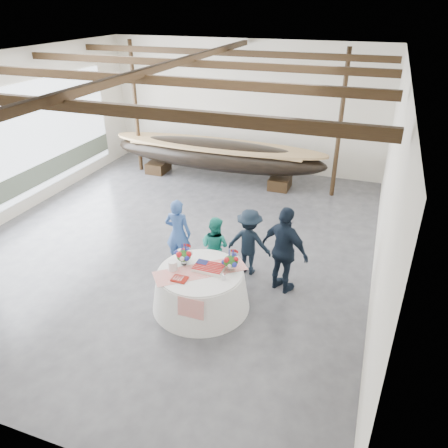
% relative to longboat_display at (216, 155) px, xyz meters
% --- Properties ---
extents(floor, '(10.00, 12.00, 0.01)m').
position_rel_longboat_display_xyz_m(floor, '(0.51, -4.40, -0.91)').
color(floor, '#3D3D42').
rests_on(floor, ground).
extents(wall_back, '(10.00, 0.02, 4.50)m').
position_rel_longboat_display_xyz_m(wall_back, '(0.51, 1.60, 1.34)').
color(wall_back, silver).
rests_on(wall_back, ground).
extents(wall_left, '(0.02, 12.00, 4.50)m').
position_rel_longboat_display_xyz_m(wall_left, '(-4.49, -4.40, 1.34)').
color(wall_left, silver).
rests_on(wall_left, ground).
extents(wall_right, '(0.02, 12.00, 4.50)m').
position_rel_longboat_display_xyz_m(wall_right, '(5.51, -4.40, 1.34)').
color(wall_right, silver).
rests_on(wall_right, ground).
extents(ceiling, '(10.00, 12.00, 0.01)m').
position_rel_longboat_display_xyz_m(ceiling, '(0.51, -4.40, 3.59)').
color(ceiling, white).
rests_on(ceiling, wall_back).
extents(pavilion_structure, '(9.80, 11.76, 4.50)m').
position_rel_longboat_display_xyz_m(pavilion_structure, '(0.51, -3.64, 3.09)').
color(pavilion_structure, black).
rests_on(pavilion_structure, ground).
extents(open_bay, '(0.03, 7.00, 3.20)m').
position_rel_longboat_display_xyz_m(open_bay, '(-4.44, -3.40, 0.92)').
color(open_bay, silver).
rests_on(open_bay, ground).
extents(longboat_display, '(7.60, 1.52, 1.43)m').
position_rel_longboat_display_xyz_m(longboat_display, '(0.00, 0.00, 0.00)').
color(longboat_display, black).
rests_on(longboat_display, ground).
extents(banquet_table, '(2.01, 2.01, 0.86)m').
position_rel_longboat_display_xyz_m(banquet_table, '(2.21, -6.74, -0.48)').
color(banquet_table, white).
rests_on(banquet_table, ground).
extents(tabletop_items, '(1.79, 1.60, 0.40)m').
position_rel_longboat_display_xyz_m(tabletop_items, '(2.22, -6.60, 0.10)').
color(tabletop_items, red).
rests_on(tabletop_items, banquet_table).
extents(guest_woman_blue, '(0.65, 0.46, 1.70)m').
position_rel_longboat_display_xyz_m(guest_woman_blue, '(1.11, -5.45, -0.06)').
color(guest_woman_blue, '#2A4987').
rests_on(guest_woman_blue, ground).
extents(guest_woman_teal, '(0.82, 0.70, 1.45)m').
position_rel_longboat_display_xyz_m(guest_woman_teal, '(2.06, -5.53, -0.18)').
color(guest_woman_teal, '#1A8977').
rests_on(guest_woman_teal, ground).
extents(guest_man_left, '(1.05, 0.63, 1.59)m').
position_rel_longboat_display_xyz_m(guest_man_left, '(2.76, -5.19, -0.12)').
color(guest_man_left, black).
rests_on(guest_man_left, ground).
extents(guest_man_right, '(1.25, 0.92, 1.97)m').
position_rel_longboat_display_xyz_m(guest_man_right, '(3.66, -5.60, 0.08)').
color(guest_man_right, black).
rests_on(guest_man_right, ground).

